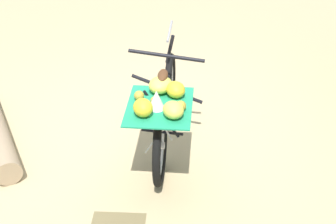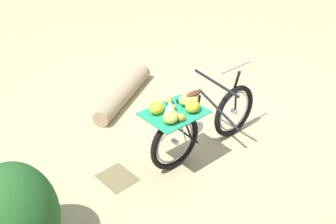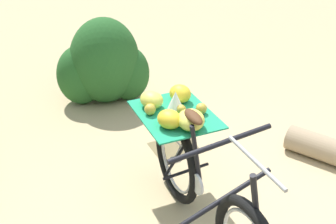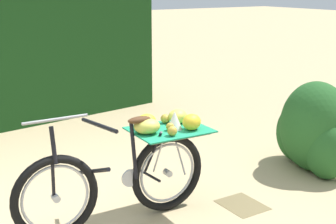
# 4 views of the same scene
# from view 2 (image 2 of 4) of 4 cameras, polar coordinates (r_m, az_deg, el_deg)

# --- Properties ---
(ground_plane) EXTENTS (60.00, 60.00, 0.00)m
(ground_plane) POSITION_cam_2_polar(r_m,az_deg,el_deg) (5.40, 5.94, -4.27)
(ground_plane) COLOR tan
(bicycle) EXTENTS (0.71, 1.78, 1.03)m
(bicycle) POSITION_cam_2_polar(r_m,az_deg,el_deg) (4.91, 4.41, -1.23)
(bicycle) COLOR black
(bicycle) RESTS_ON ground_plane
(fallen_log) EXTENTS (0.98, 1.55, 0.24)m
(fallen_log) POSITION_cam_2_polar(r_m,az_deg,el_deg) (6.30, -6.22, 2.65)
(fallen_log) COLOR #9E8466
(fallen_log) RESTS_ON ground_plane
(shrub_cluster) EXTENTS (1.06, 0.73, 1.01)m
(shrub_cluster) POSITION_cam_2_polar(r_m,az_deg,el_deg) (3.95, -20.27, -14.08)
(shrub_cluster) COLOR #235623
(shrub_cluster) RESTS_ON ground_plane
(leaf_litter_patch) EXTENTS (0.44, 0.36, 0.01)m
(leaf_litter_patch) POSITION_cam_2_polar(r_m,az_deg,el_deg) (4.85, -7.18, -9.19)
(leaf_litter_patch) COLOR olive
(leaf_litter_patch) RESTS_ON ground_plane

